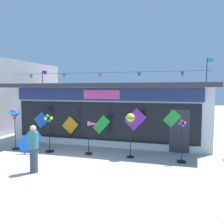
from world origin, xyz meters
TOP-DOWN VIEW (x-y plane):
  - ground_plane at (0.00, 0.00)m, footprint 80.00×80.00m
  - kite_shop_building at (0.33, 6.22)m, footprint 10.96×6.15m
  - wind_spinner_far_left at (-3.53, 1.95)m, footprint 0.41×0.41m
  - wind_spinner_left at (-1.65, 1.94)m, footprint 0.39×0.39m
  - wind_spinner_center_left at (0.40, 2.13)m, footprint 0.61×0.33m
  - wind_spinner_center_right at (2.18, 2.15)m, footprint 0.38×0.38m
  - wind_spinner_right at (4.30, 2.03)m, footprint 0.37×0.37m
  - person_mid_plaza at (-0.63, -0.75)m, footprint 0.34×0.34m
  - display_kite_on_ground at (-2.37, 1.44)m, footprint 1.21×0.33m

SIDE VIEW (x-z plane):
  - ground_plane at x=0.00m, z-range 0.00..0.00m
  - display_kite_on_ground at x=-2.37m, z-range 0.00..1.21m
  - person_mid_plaza at x=-0.63m, z-range 0.02..1.70m
  - wind_spinner_right at x=4.30m, z-range 0.01..1.76m
  - wind_spinner_left at x=-1.65m, z-range 0.14..1.91m
  - wind_spinner_center_left at x=0.40m, z-range 0.33..1.84m
  - wind_spinner_center_right at x=2.18m, z-range 0.61..2.53m
  - wind_spinner_far_left at x=-3.53m, z-range 0.63..2.62m
  - kite_shop_building at x=0.33m, z-range -0.66..3.93m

